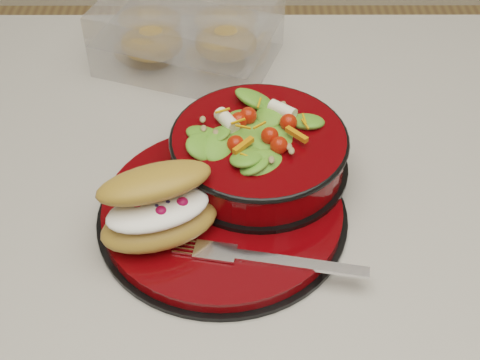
{
  "coord_description": "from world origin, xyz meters",
  "views": [
    {
      "loc": [
        -0.04,
        -0.6,
        1.46
      ],
      "look_at": [
        -0.04,
        -0.06,
        0.94
      ],
      "focal_mm": 50.0,
      "sensor_mm": 36.0,
      "label": 1
    }
  ],
  "objects_px": {
    "fork": "(274,260)",
    "pastry_box": "(188,34)",
    "salad_bowl": "(259,147)",
    "dinner_plate": "(223,212)",
    "croissant": "(159,207)"
  },
  "relations": [
    {
      "from": "fork",
      "to": "pastry_box",
      "type": "bearing_deg",
      "value": 25.58
    },
    {
      "from": "fork",
      "to": "pastry_box",
      "type": "xyz_separation_m",
      "value": [
        -0.11,
        0.4,
        0.02
      ]
    },
    {
      "from": "salad_bowl",
      "to": "pastry_box",
      "type": "height_order",
      "value": "salad_bowl"
    },
    {
      "from": "fork",
      "to": "pastry_box",
      "type": "distance_m",
      "value": 0.41
    },
    {
      "from": "croissant",
      "to": "pastry_box",
      "type": "xyz_separation_m",
      "value": [
        0.01,
        0.36,
        -0.01
      ]
    },
    {
      "from": "fork",
      "to": "salad_bowl",
      "type": "bearing_deg",
      "value": 15.51
    },
    {
      "from": "croissant",
      "to": "fork",
      "type": "xyz_separation_m",
      "value": [
        0.12,
        -0.04,
        -0.03
      ]
    },
    {
      "from": "dinner_plate",
      "to": "pastry_box",
      "type": "distance_m",
      "value": 0.33
    },
    {
      "from": "salad_bowl",
      "to": "fork",
      "type": "relative_size",
      "value": 1.16
    },
    {
      "from": "salad_bowl",
      "to": "dinner_plate",
      "type": "bearing_deg",
      "value": -123.56
    },
    {
      "from": "dinner_plate",
      "to": "croissant",
      "type": "height_order",
      "value": "croissant"
    },
    {
      "from": "pastry_box",
      "to": "dinner_plate",
      "type": "bearing_deg",
      "value": -61.01
    },
    {
      "from": "dinner_plate",
      "to": "fork",
      "type": "distance_m",
      "value": 0.1
    },
    {
      "from": "dinner_plate",
      "to": "fork",
      "type": "height_order",
      "value": "fork"
    },
    {
      "from": "salad_bowl",
      "to": "croissant",
      "type": "height_order",
      "value": "salad_bowl"
    }
  ]
}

